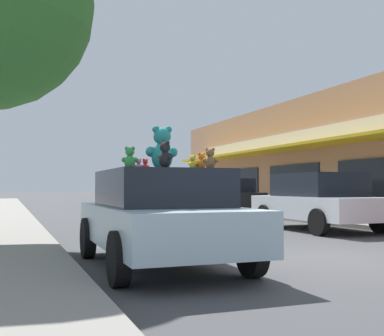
{
  "coord_description": "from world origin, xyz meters",
  "views": [
    {
      "loc": [
        -5.46,
        -7.22,
        1.27
      ],
      "look_at": [
        -1.87,
        2.11,
        1.67
      ],
      "focal_mm": 45.0,
      "sensor_mm": 36.0,
      "label": 1
    }
  ],
  "objects_px": {
    "teddy_bear_orange": "(201,161)",
    "teddy_bear_green": "(130,158)",
    "plush_art_car": "(160,215)",
    "teddy_bear_red": "(145,166)",
    "teddy_bear_pink": "(139,165)",
    "teddy_bear_yellow": "(193,163)",
    "teddy_bear_black": "(165,155)",
    "teddy_bear_brown": "(210,159)",
    "teddy_bear_purple": "(161,164)",
    "parked_car_far_right": "(221,196)",
    "teddy_bear_cream": "(198,163)",
    "teddy_bear_giant": "(162,149)",
    "parked_car_far_center": "(318,200)"
  },
  "relations": [
    {
      "from": "plush_art_car",
      "to": "teddy_bear_purple",
      "type": "relative_size",
      "value": 16.66
    },
    {
      "from": "teddy_bear_pink",
      "to": "parked_car_far_right",
      "type": "xyz_separation_m",
      "value": [
        6.5,
        10.9,
        -0.75
      ]
    },
    {
      "from": "teddy_bear_orange",
      "to": "parked_car_far_center",
      "type": "distance_m",
      "value": 7.6
    },
    {
      "from": "plush_art_car",
      "to": "teddy_bear_purple",
      "type": "xyz_separation_m",
      "value": [
        0.14,
        0.41,
        0.85
      ]
    },
    {
      "from": "plush_art_car",
      "to": "teddy_bear_red",
      "type": "relative_size",
      "value": 17.71
    },
    {
      "from": "teddy_bear_brown",
      "to": "teddy_bear_pink",
      "type": "bearing_deg",
      "value": -19.69
    },
    {
      "from": "teddy_bear_brown",
      "to": "teddy_bear_purple",
      "type": "bearing_deg",
      "value": -28.15
    },
    {
      "from": "teddy_bear_yellow",
      "to": "teddy_bear_purple",
      "type": "distance_m",
      "value": 0.82
    },
    {
      "from": "teddy_bear_green",
      "to": "teddy_bear_yellow",
      "type": "bearing_deg",
      "value": -173.04
    },
    {
      "from": "teddy_bear_cream",
      "to": "teddy_bear_yellow",
      "type": "xyz_separation_m",
      "value": [
        -0.11,
        -0.07,
        0.01
      ]
    },
    {
      "from": "teddy_bear_giant",
      "to": "teddy_bear_brown",
      "type": "xyz_separation_m",
      "value": [
        0.54,
        -0.75,
        -0.19
      ]
    },
    {
      "from": "teddy_bear_red",
      "to": "parked_car_far_right",
      "type": "height_order",
      "value": "teddy_bear_red"
    },
    {
      "from": "teddy_bear_black",
      "to": "parked_car_far_right",
      "type": "xyz_separation_m",
      "value": [
        6.53,
        12.46,
        -0.83
      ]
    },
    {
      "from": "teddy_bear_brown",
      "to": "parked_car_far_center",
      "type": "bearing_deg",
      "value": -101.42
    },
    {
      "from": "teddy_bear_cream",
      "to": "teddy_bear_yellow",
      "type": "distance_m",
      "value": 0.13
    },
    {
      "from": "teddy_bear_giant",
      "to": "teddy_bear_yellow",
      "type": "relative_size",
      "value": 3.1
    },
    {
      "from": "teddy_bear_cream",
      "to": "teddy_bear_purple",
      "type": "height_order",
      "value": "teddy_bear_purple"
    },
    {
      "from": "teddy_bear_green",
      "to": "teddy_bear_red",
      "type": "bearing_deg",
      "value": -97.78
    },
    {
      "from": "teddy_bear_brown",
      "to": "parked_car_far_center",
      "type": "xyz_separation_m",
      "value": [
        5.68,
        5.13,
        -0.82
      ]
    },
    {
      "from": "teddy_bear_brown",
      "to": "parked_car_far_right",
      "type": "bearing_deg",
      "value": -78.62
    },
    {
      "from": "teddy_bear_brown",
      "to": "parked_car_far_right",
      "type": "distance_m",
      "value": 13.41
    },
    {
      "from": "teddy_bear_pink",
      "to": "teddy_bear_yellow",
      "type": "bearing_deg",
      "value": 139.06
    },
    {
      "from": "teddy_bear_yellow",
      "to": "teddy_bear_red",
      "type": "relative_size",
      "value": 0.97
    },
    {
      "from": "plush_art_car",
      "to": "teddy_bear_red",
      "type": "bearing_deg",
      "value": 88.42
    },
    {
      "from": "teddy_bear_black",
      "to": "teddy_bear_brown",
      "type": "height_order",
      "value": "teddy_bear_black"
    },
    {
      "from": "teddy_bear_cream",
      "to": "teddy_bear_yellow",
      "type": "height_order",
      "value": "teddy_bear_yellow"
    },
    {
      "from": "teddy_bear_cream",
      "to": "teddy_bear_brown",
      "type": "bearing_deg",
      "value": 63.5
    },
    {
      "from": "teddy_bear_brown",
      "to": "teddy_bear_red",
      "type": "relative_size",
      "value": 1.36
    },
    {
      "from": "teddy_bear_cream",
      "to": "plush_art_car",
      "type": "bearing_deg",
      "value": -70.79
    },
    {
      "from": "teddy_bear_pink",
      "to": "teddy_bear_green",
      "type": "relative_size",
      "value": 0.62
    },
    {
      "from": "teddy_bear_red",
      "to": "teddy_bear_black",
      "type": "bearing_deg",
      "value": 62.56
    },
    {
      "from": "teddy_bear_black",
      "to": "parked_car_far_right",
      "type": "relative_size",
      "value": 0.08
    },
    {
      "from": "teddy_bear_yellow",
      "to": "parked_car_far_center",
      "type": "height_order",
      "value": "teddy_bear_yellow"
    },
    {
      "from": "teddy_bear_orange",
      "to": "teddy_bear_red",
      "type": "relative_size",
      "value": 1.13
    },
    {
      "from": "plush_art_car",
      "to": "parked_car_far_right",
      "type": "relative_size",
      "value": 0.95
    },
    {
      "from": "plush_art_car",
      "to": "teddy_bear_green",
      "type": "relative_size",
      "value": 12.39
    },
    {
      "from": "teddy_bear_giant",
      "to": "teddy_bear_cream",
      "type": "relative_size",
      "value": 3.29
    },
    {
      "from": "teddy_bear_purple",
      "to": "parked_car_far_right",
      "type": "distance_m",
      "value": 12.72
    },
    {
      "from": "teddy_bear_brown",
      "to": "teddy_bear_pink",
      "type": "distance_m",
      "value": 1.47
    },
    {
      "from": "teddy_bear_cream",
      "to": "teddy_bear_green",
      "type": "bearing_deg",
      "value": -48.0
    },
    {
      "from": "teddy_bear_green",
      "to": "teddy_bear_purple",
      "type": "xyz_separation_m",
      "value": [
        0.69,
        0.59,
        -0.04
      ]
    },
    {
      "from": "teddy_bear_orange",
      "to": "teddy_bear_green",
      "type": "relative_size",
      "value": 0.79
    },
    {
      "from": "plush_art_car",
      "to": "parked_car_far_center",
      "type": "distance_m",
      "value": 7.76
    },
    {
      "from": "teddy_bear_orange",
      "to": "parked_car_far_right",
      "type": "distance_m",
      "value": 13.24
    },
    {
      "from": "teddy_bear_green",
      "to": "teddy_bear_yellow",
      "type": "relative_size",
      "value": 1.48
    },
    {
      "from": "plush_art_car",
      "to": "teddy_bear_red",
      "type": "xyz_separation_m",
      "value": [
        0.04,
        1.05,
        0.84
      ]
    },
    {
      "from": "teddy_bear_orange",
      "to": "teddy_bear_brown",
      "type": "xyz_separation_m",
      "value": [
        0.06,
        -0.21,
        0.03
      ]
    },
    {
      "from": "teddy_bear_giant",
      "to": "teddy_bear_green",
      "type": "bearing_deg",
      "value": 33.47
    },
    {
      "from": "teddy_bear_cream",
      "to": "parked_car_far_center",
      "type": "height_order",
      "value": "teddy_bear_cream"
    },
    {
      "from": "teddy_bear_giant",
      "to": "teddy_bear_pink",
      "type": "xyz_separation_m",
      "value": [
        -0.27,
        0.47,
        -0.25
      ]
    }
  ]
}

